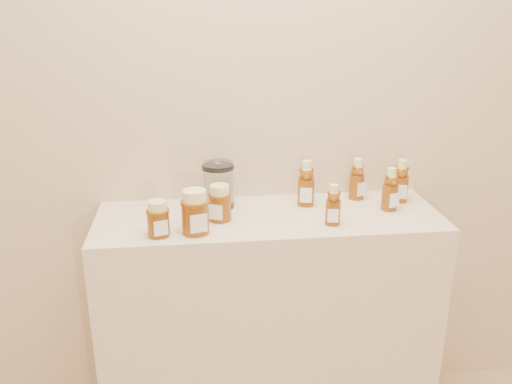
{
  "coord_description": "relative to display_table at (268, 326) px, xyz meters",
  "views": [
    {
      "loc": [
        -0.25,
        -0.17,
        1.62
      ],
      "look_at": [
        -0.05,
        1.52,
        1.0
      ],
      "focal_mm": 38.0,
      "sensor_mm": 36.0,
      "label": 1
    }
  ],
  "objects": [
    {
      "name": "bear_bottle_front_right",
      "position": [
        0.43,
        0.01,
        0.54
      ],
      "size": [
        0.07,
        0.07,
        0.18
      ],
      "primitive_type": null,
      "rotation": [
        0.0,
        0.0,
        0.29
      ],
      "color": "#612C07",
      "rests_on": "display_table"
    },
    {
      "name": "bear_bottle_back_mid",
      "position": [
        0.35,
        0.13,
        0.54
      ],
      "size": [
        0.08,
        0.08,
        0.18
      ],
      "primitive_type": null,
      "rotation": [
        0.0,
        0.0,
        0.43
      ],
      "color": "#612C07",
      "rests_on": "display_table"
    },
    {
      "name": "honey_jar_left",
      "position": [
        -0.37,
        -0.12,
        0.51
      ],
      "size": [
        0.09,
        0.09,
        0.12
      ],
      "primitive_type": null,
      "rotation": [
        0.0,
        0.0,
        0.26
      ],
      "color": "#612C07",
      "rests_on": "display_table"
    },
    {
      "name": "bear_bottle_back_right",
      "position": [
        0.5,
        0.09,
        0.54
      ],
      "size": [
        0.07,
        0.07,
        0.18
      ],
      "primitive_type": null,
      "rotation": [
        0.0,
        0.0,
        -0.23
      ],
      "color": "#612C07",
      "rests_on": "display_table"
    },
    {
      "name": "bear_bottle_back_left",
      "position": [
        0.15,
        0.09,
        0.54
      ],
      "size": [
        0.08,
        0.08,
        0.19
      ],
      "primitive_type": null,
      "rotation": [
        0.0,
        0.0,
        -0.2
      ],
      "color": "#612C07",
      "rests_on": "display_table"
    },
    {
      "name": "honey_jar_front",
      "position": [
        -0.26,
        -0.11,
        0.52
      ],
      "size": [
        0.11,
        0.11,
        0.14
      ],
      "primitive_type": null,
      "rotation": [
        0.0,
        0.0,
        0.23
      ],
      "color": "#612C07",
      "rests_on": "display_table"
    },
    {
      "name": "bear_bottle_front_left",
      "position": [
        0.2,
        -0.1,
        0.53
      ],
      "size": [
        0.06,
        0.06,
        0.16
      ],
      "primitive_type": null,
      "rotation": [
        0.0,
        0.0,
        -0.23
      ],
      "color": "#612C07",
      "rests_on": "display_table"
    },
    {
      "name": "wall_back",
      "position": [
        0.0,
        0.2,
        0.9
      ],
      "size": [
        3.5,
        0.02,
        2.7
      ],
      "primitive_type": "cube",
      "color": "tan",
      "rests_on": "ground"
    },
    {
      "name": "honey_jar_back",
      "position": [
        -0.17,
        -0.02,
        0.51
      ],
      "size": [
        0.11,
        0.11,
        0.12
      ],
      "primitive_type": null,
      "rotation": [
        0.0,
        0.0,
        -0.42
      ],
      "color": "#612C07",
      "rests_on": "display_table"
    },
    {
      "name": "display_table",
      "position": [
        0.0,
        0.0,
        0.0
      ],
      "size": [
        1.2,
        0.4,
        0.9
      ],
      "primitive_type": "cube",
      "color": "beige",
      "rests_on": "ground"
    },
    {
      "name": "glass_canister",
      "position": [
        -0.17,
        0.1,
        0.54
      ],
      "size": [
        0.12,
        0.12,
        0.18
      ],
      "primitive_type": null,
      "rotation": [
        0.0,
        0.0,
        0.03
      ],
      "color": "white",
      "rests_on": "display_table"
    }
  ]
}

